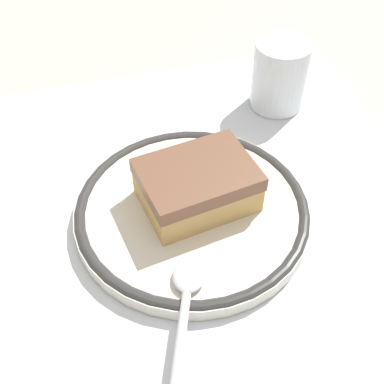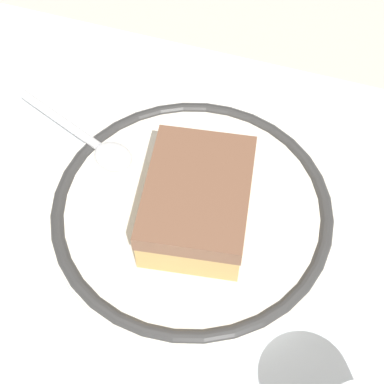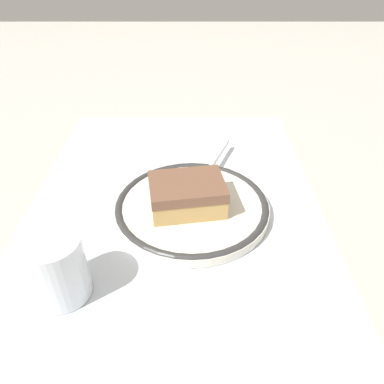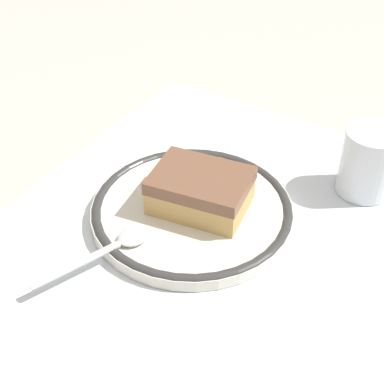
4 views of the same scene
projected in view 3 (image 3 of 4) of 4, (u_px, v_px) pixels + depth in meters
The scene contains 7 objects.
ground_plane at pixel (175, 197), 0.55m from camera, with size 2.40×2.40×0.00m, color #B7B2A8.
placemat at pixel (175, 196), 0.54m from camera, with size 0.55×0.41×0.00m, color silver.
plate at pixel (192, 206), 0.51m from camera, with size 0.21×0.21×0.02m.
cake_slice at pixel (187, 194), 0.49m from camera, with size 0.09×0.11×0.04m.
spoon at pixel (212, 164), 0.58m from camera, with size 0.12×0.06×0.01m.
cup at pixel (58, 271), 0.38m from camera, with size 0.06×0.06×0.08m.
napkin at pixel (111, 142), 0.68m from camera, with size 0.13×0.14×0.00m, color white.
Camera 3 is at (-0.44, -0.02, 0.33)m, focal length 34.48 mm.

